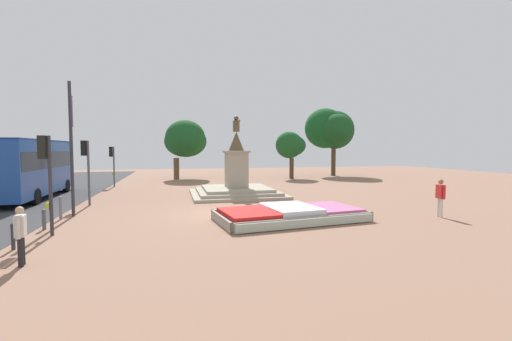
# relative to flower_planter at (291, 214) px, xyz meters

# --- Properties ---
(ground_plane) EXTENTS (76.17, 76.17, 0.00)m
(ground_plane) POSITION_rel_flower_planter_xyz_m (-2.42, 2.07, -0.26)
(ground_plane) COLOR #8C6651
(flower_planter) EXTENTS (6.51, 3.82, 0.60)m
(flower_planter) POSITION_rel_flower_planter_xyz_m (0.00, 0.00, 0.00)
(flower_planter) COLOR #38281C
(flower_planter) RESTS_ON ground_plane
(statue_monument) EXTENTS (5.80, 5.80, 5.15)m
(statue_monument) POSITION_rel_flower_planter_xyz_m (-0.80, 8.38, 0.57)
(statue_monument) COLOR gray
(statue_monument) RESTS_ON ground_plane
(traffic_light_near_crossing) EXTENTS (0.41, 0.28, 3.47)m
(traffic_light_near_crossing) POSITION_rel_flower_planter_xyz_m (-9.01, -0.43, 2.14)
(traffic_light_near_crossing) COLOR #2D2D33
(traffic_light_near_crossing) RESTS_ON ground_plane
(traffic_light_mid_block) EXTENTS (0.41, 0.30, 3.46)m
(traffic_light_mid_block) POSITION_rel_flower_planter_xyz_m (-9.28, 6.21, 2.17)
(traffic_light_mid_block) COLOR #4C5156
(traffic_light_mid_block) RESTS_ON ground_plane
(traffic_light_far_corner) EXTENTS (0.41, 0.29, 3.20)m
(traffic_light_far_corner) POSITION_rel_flower_planter_xyz_m (-9.55, 15.77, 1.96)
(traffic_light_far_corner) COLOR #4C5156
(traffic_light_far_corner) RESTS_ON ground_plane
(banner_pole) EXTENTS (0.14, 0.63, 5.98)m
(banner_pole) POSITION_rel_flower_planter_xyz_m (-9.16, 3.19, 2.90)
(banner_pole) COLOR #2D2D33
(banner_pole) RESTS_ON ground_plane
(city_bus) EXTENTS (2.59, 9.35, 3.56)m
(city_bus) POSITION_rel_flower_planter_xyz_m (-13.18, 9.60, 1.78)
(city_bus) COLOR #1E4799
(city_bus) RESTS_ON ground_plane
(pedestrian_with_handbag) EXTENTS (0.28, 0.56, 1.54)m
(pedestrian_with_handbag) POSITION_rel_flower_planter_xyz_m (-8.59, -3.69, 0.62)
(pedestrian_with_handbag) COLOR black
(pedestrian_with_handbag) RESTS_ON ground_plane
(pedestrian_near_planter) EXTENTS (0.26, 0.57, 1.68)m
(pedestrian_near_planter) POSITION_rel_flower_planter_xyz_m (6.67, -0.85, 0.72)
(pedestrian_near_planter) COLOR beige
(pedestrian_near_planter) RESTS_ON ground_plane
(kerb_bollard_mid_a) EXTENTS (0.12, 0.12, 0.80)m
(kerb_bollard_mid_a) POSITION_rel_flower_planter_xyz_m (-9.45, -2.04, 0.16)
(kerb_bollard_mid_a) COLOR #2D2D33
(kerb_bollard_mid_a) RESTS_ON ground_plane
(kerb_bollard_mid_b) EXTENTS (0.15, 0.15, 0.78)m
(kerb_bollard_mid_b) POSITION_rel_flower_planter_xyz_m (-9.50, 0.61, 0.15)
(kerb_bollard_mid_b) COLOR #4C5156
(kerb_bollard_mid_b) RESTS_ON ground_plane
(kerb_bollard_north) EXTENTS (0.13, 0.13, 0.99)m
(kerb_bollard_north) POSITION_rel_flower_planter_xyz_m (-9.49, 2.51, 0.26)
(kerb_bollard_north) COLOR slate
(kerb_bollard_north) RESTS_ON ground_plane
(park_tree_far_left) EXTENTS (3.30, 3.33, 4.78)m
(park_tree_far_left) POSITION_rel_flower_planter_xyz_m (6.90, 19.76, 3.13)
(park_tree_far_left) COLOR #4C3823
(park_tree_far_left) RESTS_ON ground_plane
(park_tree_behind_statue) EXTENTS (4.28, 4.65, 5.92)m
(park_tree_behind_statue) POSITION_rel_flower_planter_xyz_m (-3.60, 21.99, 3.72)
(park_tree_behind_statue) COLOR brown
(park_tree_behind_statue) RESTS_ON ground_plane
(park_tree_far_right) EXTENTS (5.78, 5.25, 7.63)m
(park_tree_far_right) POSITION_rel_flower_planter_xyz_m (12.62, 22.33, 5.01)
(park_tree_far_right) COLOR #4C3823
(park_tree_far_right) RESTS_ON ground_plane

